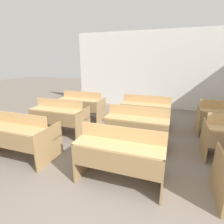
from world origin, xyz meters
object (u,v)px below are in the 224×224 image
Objects in this scene: bench_third_left at (82,105)px; bench_second_center at (137,126)px; bench_second_left at (60,116)px; bench_front_center at (121,153)px; bench_front_left at (19,135)px; bench_third_center at (146,110)px.

bench_second_center is at bearing -31.28° from bench_third_left.
bench_second_left is 1.20m from bench_third_left.
bench_front_center and bench_second_left have the same top height.
bench_third_left is (0.01, 2.44, 0.00)m from bench_front_left.
bench_third_left is at bearing 148.72° from bench_second_center.
bench_front_left and bench_third_center have the same top height.
bench_second_left is (-2.00, 1.26, 0.00)m from bench_front_center.
bench_third_left is (-2.02, 1.23, 0.00)m from bench_second_center.
bench_second_left is 1.00× the size of bench_third_center.
bench_front_center is 1.23m from bench_second_center.
bench_front_left is 2.36m from bench_second_center.
bench_second_center is at bearing -0.65° from bench_second_left.
bench_front_left is at bearing -149.06° from bench_second_center.
bench_second_center is 1.00× the size of bench_third_center.
bench_second_center and bench_third_left have the same top height.
bench_front_left is 3.20m from bench_third_center.
bench_front_left is 2.44m from bench_third_left.
bench_third_center is at bearing 90.09° from bench_front_center.
bench_front_left is 1.00× the size of bench_third_left.
bench_front_center is 1.00× the size of bench_second_center.
bench_third_center is (2.01, 0.04, 0.00)m from bench_third_left.
bench_third_left is (-2.01, 2.46, 0.00)m from bench_front_center.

